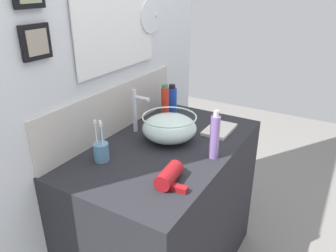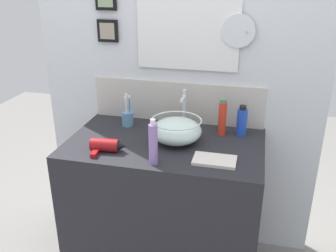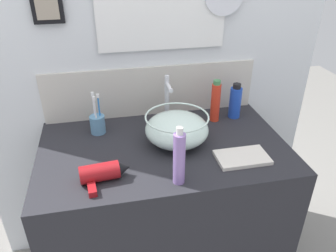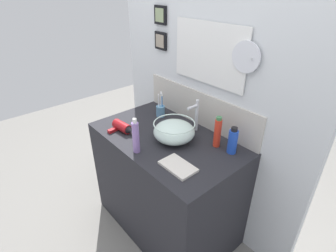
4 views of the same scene
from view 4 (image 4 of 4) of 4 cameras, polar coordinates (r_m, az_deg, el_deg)
ground_plane at (r=2.41m, az=-0.31°, el=-20.11°), size 6.00×6.00×0.00m
vanity_counter at (r=2.10m, az=-0.34°, el=-12.48°), size 1.10×0.66×0.86m
back_panel at (r=1.93m, az=7.81°, el=9.42°), size 1.78×0.09×2.36m
glass_bowl_sink at (r=1.78m, az=1.34°, el=-1.16°), size 0.28×0.28×0.14m
faucet at (r=1.87m, az=6.06°, el=2.66°), size 0.02×0.11×0.24m
hair_drier at (r=1.93m, az=-9.82°, el=-0.28°), size 0.20×0.14×0.07m
toothbrush_cup at (r=2.11m, az=-1.63°, el=3.37°), size 0.07×0.07×0.20m
lotion_bottle at (r=1.65m, az=-7.02°, el=-2.38°), size 0.05×0.05×0.24m
spray_bottle at (r=1.73m, az=10.74°, el=-1.36°), size 0.05×0.05×0.22m
soap_dispenser at (r=1.70m, az=13.90°, el=-3.19°), size 0.06×0.06×0.18m
hand_towel at (r=1.57m, az=2.19°, el=-8.76°), size 0.22×0.13×0.02m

